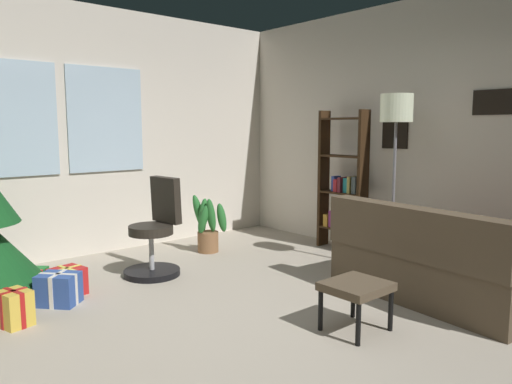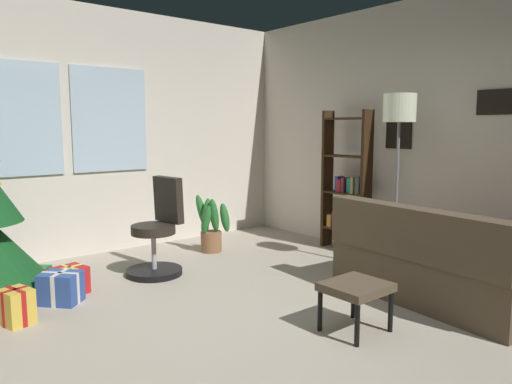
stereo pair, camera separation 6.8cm
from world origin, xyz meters
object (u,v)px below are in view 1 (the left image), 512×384
object	(u,v)px
couch	(451,265)
gift_box_green	(26,280)
bookshelf	(343,189)
potted_plant	(208,227)
gift_box_gold	(14,308)
gift_box_blue	(59,289)
office_chair	(156,237)
floor_lamp	(396,124)
footstool	(356,289)
gift_box_red	(67,282)

from	to	relation	value
couch	gift_box_green	distance (m)	3.83
bookshelf	potted_plant	bearing A→B (deg)	144.03
gift_box_gold	potted_plant	world-z (taller)	potted_plant
couch	gift_box_blue	distance (m)	3.36
gift_box_green	gift_box_gold	distance (m)	0.90
couch	gift_box_gold	size ratio (longest dim) A/B	6.67
office_chair	potted_plant	distance (m)	0.99
couch	gift_box_blue	bearing A→B (deg)	141.78
office_chair	bookshelf	size ratio (longest dim) A/B	0.58
couch	gift_box_blue	world-z (taller)	couch
gift_box_gold	bookshelf	world-z (taller)	bookshelf
gift_box_green	potted_plant	world-z (taller)	potted_plant
office_chair	floor_lamp	distance (m)	2.68
couch	footstool	distance (m)	1.18
gift_box_gold	potted_plant	distance (m)	2.51
couch	floor_lamp	xyz separation A→B (m)	(0.34, 0.83, 1.22)
footstool	potted_plant	bearing A→B (deg)	79.13
gift_box_gold	footstool	bearing A→B (deg)	-42.73
couch	bookshelf	world-z (taller)	bookshelf
gift_box_red	footstool	bearing A→B (deg)	-58.37
gift_box_green	bookshelf	world-z (taller)	bookshelf
potted_plant	bookshelf	bearing A→B (deg)	-35.97
gift_box_red	gift_box_blue	bearing A→B (deg)	-126.84
gift_box_red	potted_plant	xyz separation A→B (m)	(1.82, 0.42, 0.18)
footstool	gift_box_red	xyz separation A→B (m)	(-1.32, 2.15, -0.19)
gift_box_blue	floor_lamp	xyz separation A→B (m)	(2.98, -1.25, 1.39)
couch	bookshelf	xyz separation A→B (m)	(0.64, 1.72, 0.45)
gift_box_blue	floor_lamp	distance (m)	3.52
gift_box_red	gift_box_green	world-z (taller)	gift_box_red
gift_box_blue	office_chair	world-z (taller)	office_chair
couch	bookshelf	bearing A→B (deg)	69.61
gift_box_blue	gift_box_gold	bearing A→B (deg)	-149.45
floor_lamp	potted_plant	world-z (taller)	floor_lamp
couch	footstool	xyz separation A→B (m)	(-1.18, 0.11, 0.01)
potted_plant	footstool	bearing A→B (deg)	-100.87
gift_box_gold	gift_box_red	bearing A→B (deg)	37.87
gift_box_gold	bookshelf	xyz separation A→B (m)	(3.68, -0.12, 0.61)
couch	office_chair	xyz separation A→B (m)	(-1.59, 2.30, 0.09)
gift_box_red	gift_box_gold	xyz separation A→B (m)	(-0.54, -0.42, 0.01)
gift_box_gold	office_chair	size ratio (longest dim) A/B	0.28
gift_box_blue	potted_plant	world-z (taller)	potted_plant
couch	gift_box_gold	distance (m)	3.56
office_chair	gift_box_green	bearing A→B (deg)	161.63
couch	office_chair	world-z (taller)	office_chair
gift_box_red	bookshelf	distance (m)	3.25
couch	gift_box_gold	xyz separation A→B (m)	(-3.04, 1.84, -0.16)
gift_box_red	gift_box_gold	size ratio (longest dim) A/B	1.13
floor_lamp	office_chair	bearing A→B (deg)	142.71
office_chair	floor_lamp	size ratio (longest dim) A/B	0.54
gift_box_red	floor_lamp	xyz separation A→B (m)	(2.84, -1.43, 1.40)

